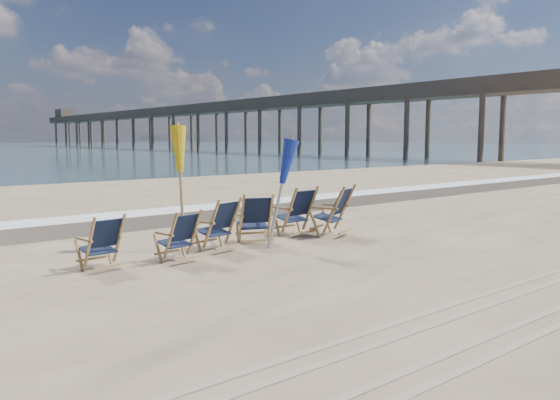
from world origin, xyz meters
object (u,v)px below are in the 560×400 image
(beach_chair_5, at_px, (345,209))
(fishing_pier, at_px, (188,122))
(umbrella_blue, at_px, (279,166))
(beach_chair_0, at_px, (119,240))
(beach_chair_2, at_px, (234,223))
(beach_chair_4, at_px, (310,210))
(beach_chair_3, at_px, (270,218))
(umbrella_yellow, at_px, (181,156))
(beach_chair_1, at_px, (195,234))

(beach_chair_5, height_order, fishing_pier, fishing_pier)
(beach_chair_5, bearing_deg, umbrella_blue, -15.49)
(beach_chair_0, height_order, beach_chair_2, beach_chair_2)
(beach_chair_5, distance_m, fishing_pier, 80.38)
(beach_chair_4, distance_m, umbrella_blue, 1.88)
(beach_chair_2, height_order, umbrella_blue, umbrella_blue)
(beach_chair_0, bearing_deg, beach_chair_2, 174.18)
(beach_chair_0, relative_size, beach_chair_4, 0.84)
(beach_chair_3, distance_m, fishing_pier, 81.15)
(beach_chair_2, bearing_deg, fishing_pier, -130.47)
(fishing_pier, bearing_deg, umbrella_yellow, -119.23)
(beach_chair_3, xyz_separation_m, umbrella_blue, (-0.12, -0.42, 1.06))
(umbrella_yellow, bearing_deg, fishing_pier, 60.77)
(beach_chair_2, distance_m, beach_chair_3, 0.87)
(beach_chair_3, bearing_deg, beach_chair_4, -147.07)
(beach_chair_3, bearing_deg, fishing_pier, -96.14)
(beach_chair_4, xyz_separation_m, beach_chair_5, (0.66, -0.40, 0.01))
(beach_chair_4, relative_size, beach_chair_5, 0.98)
(beach_chair_3, bearing_deg, beach_chair_5, -162.25)
(beach_chair_2, relative_size, beach_chair_5, 0.91)
(umbrella_yellow, xyz_separation_m, fishing_pier, (39.77, 71.09, 2.87))
(beach_chair_0, bearing_deg, beach_chair_4, 176.20)
(beach_chair_4, bearing_deg, beach_chair_0, 2.24)
(beach_chair_4, distance_m, fishing_pier, 80.33)
(beach_chair_5, relative_size, umbrella_yellow, 0.48)
(beach_chair_1, relative_size, umbrella_yellow, 0.39)
(beach_chair_0, bearing_deg, umbrella_yellow, -166.93)
(beach_chair_3, height_order, beach_chair_4, beach_chair_4)
(beach_chair_3, xyz_separation_m, beach_chair_4, (1.30, 0.25, 0.03))
(umbrella_yellow, bearing_deg, umbrella_blue, -29.14)
(beach_chair_4, distance_m, umbrella_yellow, 3.27)
(beach_chair_0, relative_size, beach_chair_5, 0.82)
(beach_chair_1, bearing_deg, fishing_pier, -128.84)
(beach_chair_1, distance_m, umbrella_yellow, 1.58)
(beach_chair_2, distance_m, umbrella_blue, 1.38)
(beach_chair_1, bearing_deg, beach_chair_4, -179.05)
(beach_chair_4, bearing_deg, umbrella_blue, 23.31)
(beach_chair_3, height_order, fishing_pier, fishing_pier)
(beach_chair_0, xyz_separation_m, umbrella_yellow, (1.44, 0.56, 1.32))
(umbrella_yellow, distance_m, fishing_pier, 81.51)
(beach_chair_5, distance_m, umbrella_yellow, 3.92)
(beach_chair_4, relative_size, umbrella_blue, 0.52)
(umbrella_yellow, bearing_deg, beach_chair_0, -158.66)
(beach_chair_1, relative_size, beach_chair_3, 0.87)
(beach_chair_3, bearing_deg, beach_chair_0, 23.57)
(beach_chair_2, height_order, beach_chair_3, beach_chair_3)
(beach_chair_1, xyz_separation_m, beach_chair_3, (1.92, 0.36, 0.07))
(beach_chair_4, relative_size, fishing_pier, 0.01)
(umbrella_yellow, height_order, umbrella_blue, umbrella_yellow)
(beach_chair_0, relative_size, beach_chair_3, 0.88)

